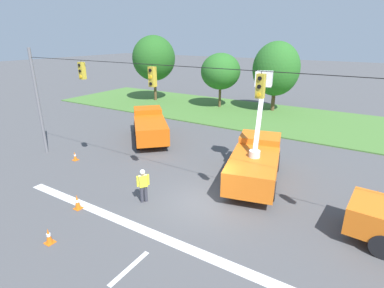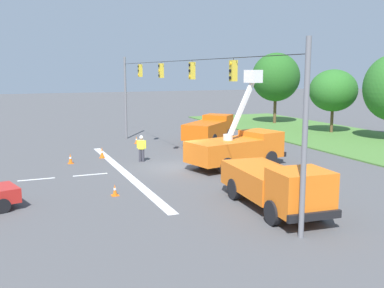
{
  "view_description": "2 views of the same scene",
  "coord_description": "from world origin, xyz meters",
  "px_view_note": "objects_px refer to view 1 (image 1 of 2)",
  "views": [
    {
      "loc": [
        6.46,
        -11.56,
        7.9
      ],
      "look_at": [
        -2.01,
        2.13,
        2.06
      ],
      "focal_mm": 28.0,
      "sensor_mm": 36.0,
      "label": 1
    },
    {
      "loc": [
        25.98,
        -9.63,
        6.04
      ],
      "look_at": [
        0.96,
        0.63,
        1.59
      ],
      "focal_mm": 42.0,
      "sensor_mm": 36.0,
      "label": 2
    }
  ],
  "objects_px": {
    "traffic_cone_mid_right": "(49,236)",
    "traffic_cone_foreground_left": "(377,197)",
    "utility_truck_bucket_lift": "(256,159)",
    "road_worker": "(143,184)",
    "utility_truck_support_near": "(150,126)",
    "tree_centre": "(276,69)",
    "tree_west": "(221,71)",
    "tree_far_west": "(154,58)",
    "traffic_cone_foreground_right": "(75,156)",
    "traffic_cone_lane_edge_a": "(77,202)"
  },
  "relations": [
    {
      "from": "traffic_cone_mid_right",
      "to": "traffic_cone_foreground_left",
      "type": "bearing_deg",
      "value": 43.39
    },
    {
      "from": "utility_truck_bucket_lift",
      "to": "road_worker",
      "type": "distance_m",
      "value": 6.48
    },
    {
      "from": "utility_truck_support_near",
      "to": "traffic_cone_mid_right",
      "type": "relative_size",
      "value": 9.08
    },
    {
      "from": "tree_centre",
      "to": "traffic_cone_foreground_left",
      "type": "bearing_deg",
      "value": -57.41
    },
    {
      "from": "utility_truck_bucket_lift",
      "to": "tree_west",
      "type": "bearing_deg",
      "value": 122.95
    },
    {
      "from": "tree_far_west",
      "to": "road_worker",
      "type": "distance_m",
      "value": 25.42
    },
    {
      "from": "tree_far_west",
      "to": "traffic_cone_foreground_left",
      "type": "distance_m",
      "value": 29.11
    },
    {
      "from": "tree_west",
      "to": "utility_truck_support_near",
      "type": "height_order",
      "value": "tree_west"
    },
    {
      "from": "tree_centre",
      "to": "utility_truck_support_near",
      "type": "height_order",
      "value": "tree_centre"
    },
    {
      "from": "tree_far_west",
      "to": "road_worker",
      "type": "xyz_separation_m",
      "value": [
        15.06,
        -20.02,
        -4.28
      ]
    },
    {
      "from": "traffic_cone_foreground_right",
      "to": "utility_truck_bucket_lift",
      "type": "bearing_deg",
      "value": 17.18
    },
    {
      "from": "tree_centre",
      "to": "traffic_cone_lane_edge_a",
      "type": "bearing_deg",
      "value": -94.17
    },
    {
      "from": "traffic_cone_foreground_right",
      "to": "traffic_cone_lane_edge_a",
      "type": "bearing_deg",
      "value": -36.98
    },
    {
      "from": "road_worker",
      "to": "traffic_cone_foreground_right",
      "type": "bearing_deg",
      "value": 167.27
    },
    {
      "from": "road_worker",
      "to": "traffic_cone_lane_edge_a",
      "type": "bearing_deg",
      "value": -136.0
    },
    {
      "from": "utility_truck_bucket_lift",
      "to": "traffic_cone_foreground_right",
      "type": "relative_size",
      "value": 11.2
    },
    {
      "from": "tree_west",
      "to": "traffic_cone_foreground_right",
      "type": "distance_m",
      "value": 19.59
    },
    {
      "from": "utility_truck_bucket_lift",
      "to": "road_worker",
      "type": "bearing_deg",
      "value": -126.81
    },
    {
      "from": "tree_centre",
      "to": "traffic_cone_foreground_right",
      "type": "distance_m",
      "value": 22.23
    },
    {
      "from": "traffic_cone_foreground_right",
      "to": "tree_centre",
      "type": "bearing_deg",
      "value": 71.42
    },
    {
      "from": "road_worker",
      "to": "traffic_cone_foreground_right",
      "type": "height_order",
      "value": "road_worker"
    },
    {
      "from": "tree_far_west",
      "to": "tree_west",
      "type": "relative_size",
      "value": 1.3
    },
    {
      "from": "tree_far_west",
      "to": "traffic_cone_mid_right",
      "type": "height_order",
      "value": "tree_far_west"
    },
    {
      "from": "traffic_cone_foreground_left",
      "to": "traffic_cone_lane_edge_a",
      "type": "height_order",
      "value": "traffic_cone_lane_edge_a"
    },
    {
      "from": "utility_truck_support_near",
      "to": "traffic_cone_mid_right",
      "type": "height_order",
      "value": "utility_truck_support_near"
    },
    {
      "from": "tree_centre",
      "to": "traffic_cone_foreground_right",
      "type": "xyz_separation_m",
      "value": [
        -6.95,
        -20.68,
        -4.29
      ]
    },
    {
      "from": "road_worker",
      "to": "traffic_cone_lane_edge_a",
      "type": "relative_size",
      "value": 2.35
    },
    {
      "from": "tree_west",
      "to": "traffic_cone_foreground_right",
      "type": "bearing_deg",
      "value": -93.48
    },
    {
      "from": "tree_centre",
      "to": "traffic_cone_foreground_left",
      "type": "relative_size",
      "value": 10.16
    },
    {
      "from": "road_worker",
      "to": "tree_centre",
      "type": "bearing_deg",
      "value": 91.26
    },
    {
      "from": "tree_west",
      "to": "traffic_cone_foreground_right",
      "type": "xyz_separation_m",
      "value": [
        -1.17,
        -19.17,
        -3.84
      ]
    },
    {
      "from": "utility_truck_bucket_lift",
      "to": "traffic_cone_mid_right",
      "type": "distance_m",
      "value": 10.95
    },
    {
      "from": "road_worker",
      "to": "traffic_cone_foreground_right",
      "type": "xyz_separation_m",
      "value": [
        -7.45,
        1.68,
        -0.71
      ]
    },
    {
      "from": "traffic_cone_foreground_left",
      "to": "traffic_cone_lane_edge_a",
      "type": "distance_m",
      "value": 14.74
    },
    {
      "from": "utility_truck_bucket_lift",
      "to": "traffic_cone_foreground_left",
      "type": "relative_size",
      "value": 9.38
    },
    {
      "from": "utility_truck_bucket_lift",
      "to": "traffic_cone_foreground_left",
      "type": "xyz_separation_m",
      "value": [
        6.09,
        0.82,
        -0.95
      ]
    },
    {
      "from": "tree_centre",
      "to": "traffic_cone_mid_right",
      "type": "distance_m",
      "value": 27.2
    },
    {
      "from": "utility_truck_support_near",
      "to": "road_worker",
      "type": "xyz_separation_m",
      "value": [
        5.86,
        -7.68,
        -0.17
      ]
    },
    {
      "from": "utility_truck_bucket_lift",
      "to": "utility_truck_support_near",
      "type": "distance_m",
      "value": 10.06
    },
    {
      "from": "utility_truck_bucket_lift",
      "to": "traffic_cone_foreground_right",
      "type": "bearing_deg",
      "value": -162.82
    },
    {
      "from": "tree_far_west",
      "to": "utility_truck_support_near",
      "type": "distance_m",
      "value": 15.93
    },
    {
      "from": "utility_truck_support_near",
      "to": "traffic_cone_foreground_right",
      "type": "bearing_deg",
      "value": -104.79
    },
    {
      "from": "traffic_cone_foreground_left",
      "to": "traffic_cone_mid_right",
      "type": "relative_size",
      "value": 1.07
    },
    {
      "from": "tree_west",
      "to": "tree_centre",
      "type": "xyz_separation_m",
      "value": [
        5.79,
        1.51,
        0.45
      ]
    },
    {
      "from": "tree_west",
      "to": "road_worker",
      "type": "relative_size",
      "value": 3.47
    },
    {
      "from": "tree_far_west",
      "to": "tree_west",
      "type": "height_order",
      "value": "tree_far_west"
    },
    {
      "from": "traffic_cone_foreground_left",
      "to": "traffic_cone_foreground_right",
      "type": "distance_m",
      "value": 17.94
    },
    {
      "from": "tree_far_west",
      "to": "utility_truck_bucket_lift",
      "type": "xyz_separation_m",
      "value": [
        18.94,
        -14.84,
        -3.97
      ]
    },
    {
      "from": "road_worker",
      "to": "traffic_cone_mid_right",
      "type": "height_order",
      "value": "road_worker"
    },
    {
      "from": "tree_west",
      "to": "traffic_cone_lane_edge_a",
      "type": "height_order",
      "value": "tree_west"
    }
  ]
}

